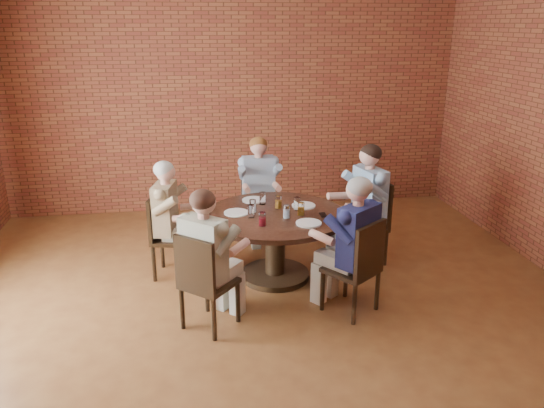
{
  "coord_description": "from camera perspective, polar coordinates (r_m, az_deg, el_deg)",
  "views": [
    {
      "loc": [
        -0.66,
        -4.15,
        2.67
      ],
      "look_at": [
        0.16,
        1.0,
        0.87
      ],
      "focal_mm": 35.0,
      "sensor_mm": 36.0,
      "label": 1
    }
  ],
  "objects": [
    {
      "name": "floor",
      "position": [
        4.98,
        -0.06,
        -13.43
      ],
      "size": [
        7.0,
        7.0,
        0.0
      ],
      "primitive_type": "plane",
      "color": "brown",
      "rests_on": "ground"
    },
    {
      "name": "wall_back",
      "position": [
        7.74,
        -4.21,
        11.74
      ],
      "size": [
        7.0,
        0.0,
        7.0
      ],
      "primitive_type": "plane",
      "rotation": [
        1.57,
        0.0,
        0.0
      ],
      "color": "brown",
      "rests_on": "ground"
    },
    {
      "name": "dining_table",
      "position": [
        5.69,
        0.34,
        -3.09
      ],
      "size": [
        1.5,
        1.5,
        0.75
      ],
      "color": "black",
      "rests_on": "floor"
    },
    {
      "name": "chair_a",
      "position": [
        6.22,
        10.52,
        -1.53
      ],
      "size": [
        0.55,
        0.55,
        0.97
      ],
      "rotation": [
        0.0,
        0.0,
        -1.34
      ],
      "color": "black",
      "rests_on": "floor"
    },
    {
      "name": "diner_a",
      "position": [
        6.11,
        9.87,
        -0.13
      ],
      "size": [
        0.8,
        0.71,
        1.39
      ],
      "primitive_type": null,
      "rotation": [
        0.0,
        0.0,
        -1.34
      ],
      "color": "#4884BD",
      "rests_on": "floor"
    },
    {
      "name": "chair_b",
      "position": [
        6.84,
        -1.47,
        0.53
      ],
      "size": [
        0.43,
        0.43,
        0.93
      ],
      "rotation": [
        0.0,
        0.0,
        0.01
      ],
      "color": "black",
      "rests_on": "floor"
    },
    {
      "name": "diner_b",
      "position": [
        6.71,
        -1.38,
        1.56
      ],
      "size": [
        0.53,
        0.65,
        1.32
      ],
      "primitive_type": null,
      "rotation": [
        0.0,
        0.0,
        0.01
      ],
      "color": "#8696AA",
      "rests_on": "floor"
    },
    {
      "name": "chair_c",
      "position": [
        5.89,
        -11.46,
        -3.03
      ],
      "size": [
        0.49,
        0.49,
        0.92
      ],
      "rotation": [
        0.0,
        0.0,
        1.35
      ],
      "color": "black",
      "rests_on": "floor"
    },
    {
      "name": "diner_c",
      "position": [
        5.82,
        -10.79,
        -1.7
      ],
      "size": [
        0.72,
        0.63,
        1.3
      ],
      "primitive_type": null,
      "rotation": [
        0.0,
        0.0,
        1.35
      ],
      "color": "brown",
      "rests_on": "floor"
    },
    {
      "name": "chair_d",
      "position": [
        4.79,
        -7.42,
        -8.04
      ],
      "size": [
        0.6,
        0.6,
        0.93
      ],
      "rotation": [
        0.0,
        0.0,
        2.43
      ],
      "color": "black",
      "rests_on": "floor"
    },
    {
      "name": "diner_d",
      "position": [
        4.78,
        -6.86,
        -5.99
      ],
      "size": [
        0.82,
        0.83,
        1.33
      ],
      "primitive_type": null,
      "rotation": [
        0.0,
        0.0,
        2.43
      ],
      "color": "#BA9D92",
      "rests_on": "floor"
    },
    {
      "name": "chair_e",
      "position": [
        5.07,
        9.35,
        -6.44
      ],
      "size": [
        0.61,
        0.61,
        0.95
      ],
      "rotation": [
        0.0,
        0.0,
        3.78
      ],
      "color": "black",
      "rests_on": "floor"
    },
    {
      "name": "diner_e",
      "position": [
        5.05,
        8.63,
        -4.48
      ],
      "size": [
        0.83,
        0.86,
        1.35
      ],
      "primitive_type": null,
      "rotation": [
        0.0,
        0.0,
        3.78
      ],
      "color": "#1B1F4C",
      "rests_on": "floor"
    },
    {
      "name": "plate_a",
      "position": [
        5.84,
        3.42,
        -0.17
      ],
      "size": [
        0.26,
        0.26,
        0.01
      ],
      "primitive_type": "cylinder",
      "color": "white",
      "rests_on": "dining_table"
    },
    {
      "name": "plate_b",
      "position": [
        6.01,
        -1.99,
        0.43
      ],
      "size": [
        0.26,
        0.26,
        0.01
      ],
      "primitive_type": "cylinder",
      "color": "white",
      "rests_on": "dining_table"
    },
    {
      "name": "plate_c",
      "position": [
        5.62,
        -3.87,
        -0.93
      ],
      "size": [
        0.26,
        0.26,
        0.01
      ],
      "primitive_type": "cylinder",
      "color": "white",
      "rests_on": "dining_table"
    },
    {
      "name": "plate_d",
      "position": [
        5.33,
        3.97,
        -2.06
      ],
      "size": [
        0.26,
        0.26,
        0.01
      ],
      "primitive_type": "cylinder",
      "color": "white",
      "rests_on": "dining_table"
    },
    {
      "name": "glass_a",
      "position": [
        5.7,
        2.7,
        0.05
      ],
      "size": [
        0.07,
        0.07,
        0.14
      ],
      "primitive_type": "cylinder",
      "color": "white",
      "rests_on": "dining_table"
    },
    {
      "name": "glass_b",
      "position": [
        5.75,
        0.68,
        0.24
      ],
      "size": [
        0.07,
        0.07,
        0.14
      ],
      "primitive_type": "cylinder",
      "color": "white",
      "rests_on": "dining_table"
    },
    {
      "name": "glass_c",
      "position": [
        5.87,
        -1.02,
        0.62
      ],
      "size": [
        0.07,
        0.07,
        0.14
      ],
      "primitive_type": "cylinder",
      "color": "white",
      "rests_on": "dining_table"
    },
    {
      "name": "glass_d",
      "position": [
        5.62,
        -2.09,
        -0.22
      ],
      "size": [
        0.07,
        0.07,
        0.14
      ],
      "primitive_type": "cylinder",
      "color": "white",
      "rests_on": "dining_table"
    },
    {
      "name": "glass_e",
      "position": [
        5.47,
        -2.27,
        -0.78
      ],
      "size": [
        0.07,
        0.07,
        0.14
      ],
      "primitive_type": "cylinder",
      "color": "white",
      "rests_on": "dining_table"
    },
    {
      "name": "glass_f",
      "position": [
        5.25,
        -1.04,
        -1.62
      ],
      "size": [
        0.07,
        0.07,
        0.14
      ],
      "primitive_type": "cylinder",
      "color": "white",
      "rests_on": "dining_table"
    },
    {
      "name": "glass_g",
      "position": [
        5.46,
        1.57,
        -0.8
      ],
      "size": [
        0.07,
        0.07,
        0.14
      ],
      "primitive_type": "cylinder",
      "color": "white",
      "rests_on": "dining_table"
    },
    {
      "name": "glass_h",
      "position": [
        5.54,
        3.14,
        -0.53
      ],
      "size": [
        0.07,
        0.07,
        0.14
      ],
      "primitive_type": "cylinder",
      "color": "white",
      "rests_on": "dining_table"
    },
    {
      "name": "smartphone",
      "position": [
        5.58,
        5.52,
        -1.17
      ],
      "size": [
        0.07,
        0.13,
        0.01
      ],
      "primitive_type": "cube",
      "rotation": [
        0.0,
        0.0,
        -0.0
      ],
      "color": "black",
      "rests_on": "dining_table"
    }
  ]
}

